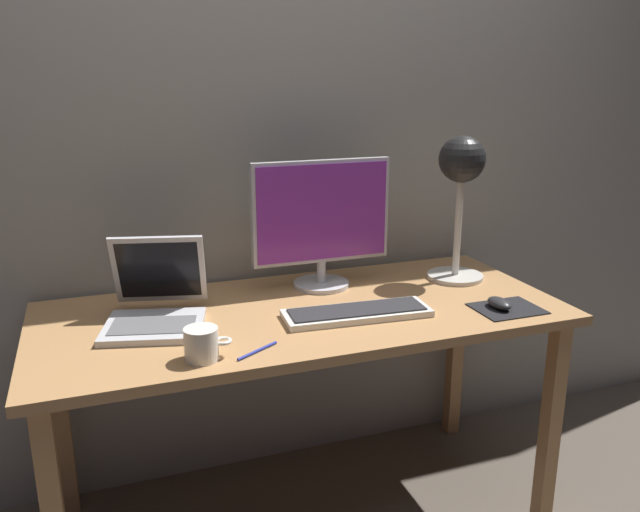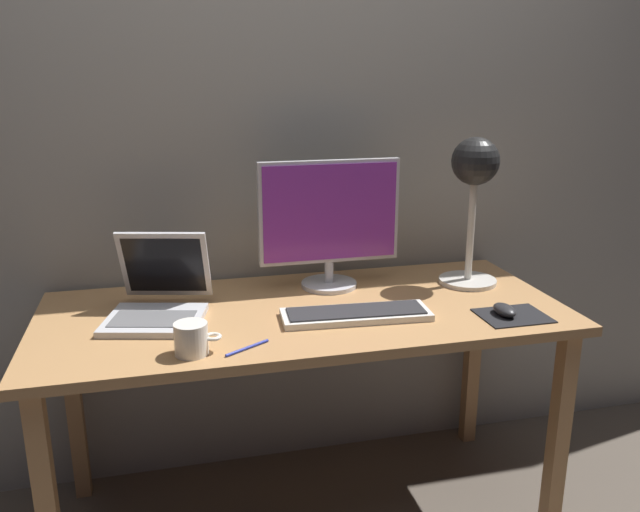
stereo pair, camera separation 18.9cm
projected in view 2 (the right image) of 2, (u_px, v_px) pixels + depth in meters
name	position (u px, v px, depth m)	size (l,w,h in m)	color
ground_plane	(305.00, 512.00, 2.19)	(4.80, 4.80, 0.00)	brown
back_wall	(277.00, 115.00, 2.20)	(4.80, 0.06, 2.60)	#9E998E
desk	(304.00, 332.00, 2.01)	(1.60, 0.70, 0.74)	tan
monitor	(329.00, 219.00, 2.12)	(0.47, 0.19, 0.43)	silver
keyboard_main	(356.00, 314.00, 1.90)	(0.45, 0.17, 0.03)	silver
laptop	(159.00, 293.00, 1.92)	(0.34, 0.38, 0.24)	silver
desk_lamp	(474.00, 179.00, 2.12)	(0.20, 0.20, 0.50)	beige
mousepad	(513.00, 316.00, 1.92)	(0.20, 0.16, 0.00)	black
mouse	(505.00, 310.00, 1.92)	(0.06, 0.10, 0.03)	#28282B
coffee_mug	(192.00, 339.00, 1.65)	(0.12, 0.09, 0.09)	white
pen	(247.00, 348.00, 1.69)	(0.01, 0.01, 0.14)	#2633A5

